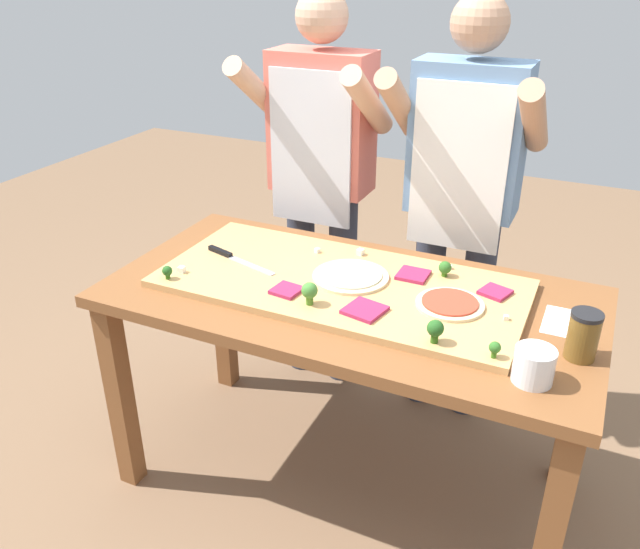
{
  "coord_description": "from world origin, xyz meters",
  "views": [
    {
      "loc": [
        0.69,
        -1.71,
        1.8
      ],
      "look_at": [
        -0.1,
        -0.01,
        0.85
      ],
      "focal_mm": 36.39,
      "sensor_mm": 36.0,
      "label": 1
    }
  ],
  "objects": [
    {
      "name": "ground_plane",
      "position": [
        0.0,
        0.0,
        0.0
      ],
      "size": [
        8.0,
        8.0,
        0.0
      ],
      "primitive_type": "plane",
      "color": "brown"
    },
    {
      "name": "prep_table",
      "position": [
        0.0,
        0.0,
        0.69
      ],
      "size": [
        1.58,
        0.79,
        0.8
      ],
      "color": "brown",
      "rests_on": "ground"
    },
    {
      "name": "cutting_board",
      "position": [
        -0.04,
        0.02,
        0.81
      ],
      "size": [
        1.19,
        0.55,
        0.02
      ],
      "primitive_type": "cube",
      "color": "tan",
      "rests_on": "prep_table"
    },
    {
      "name": "chefs_knife",
      "position": [
        -0.46,
        0.02,
        0.83
      ],
      "size": [
        0.31,
        0.11,
        0.02
      ],
      "color": "#B7BABF",
      "rests_on": "cutting_board"
    },
    {
      "name": "pizza_whole_cheese_artichoke",
      "position": [
        -0.02,
        0.05,
        0.83
      ],
      "size": [
        0.25,
        0.25,
        0.02
      ],
      "color": "beige",
      "rests_on": "cutting_board"
    },
    {
      "name": "pizza_whole_tomato_red",
      "position": [
        0.32,
        0.01,
        0.83
      ],
      "size": [
        0.21,
        0.21,
        0.02
      ],
      "color": "beige",
      "rests_on": "cutting_board"
    },
    {
      "name": "pizza_slice_near_left",
      "position": [
        0.43,
        0.14,
        0.83
      ],
      "size": [
        0.11,
        0.11,
        0.01
      ],
      "primitive_type": "cube",
      "rotation": [
        0.0,
        0.0,
        -0.32
      ],
      "color": "#9E234C",
      "rests_on": "cutting_board"
    },
    {
      "name": "pizza_slice_near_right",
      "position": [
        0.1,
        -0.14,
        0.83
      ],
      "size": [
        0.13,
        0.13,
        0.01
      ],
      "primitive_type": "cube",
      "rotation": [
        0.0,
        0.0,
        -0.2
      ],
      "color": "#9E234C",
      "rests_on": "cutting_board"
    },
    {
      "name": "pizza_slice_center",
      "position": [
        -0.17,
        -0.12,
        0.83
      ],
      "size": [
        0.1,
        0.1,
        0.01
      ],
      "primitive_type": "cube",
      "rotation": [
        0.0,
        0.0,
        -0.12
      ],
      "color": "#9E234C",
      "rests_on": "cutting_board"
    },
    {
      "name": "pizza_slice_far_left",
      "position": [
        0.16,
        0.15,
        0.83
      ],
      "size": [
        0.1,
        0.1,
        0.01
      ],
      "primitive_type": "cube",
      "rotation": [
        0.0,
        0.0,
        -0.0
      ],
      "color": "#9E234C",
      "rests_on": "cutting_board"
    },
    {
      "name": "broccoli_floret_front_left",
      "position": [
        0.5,
        -0.22,
        0.85
      ],
      "size": [
        0.03,
        0.03,
        0.05
      ],
      "color": "#366618",
      "rests_on": "cutting_board"
    },
    {
      "name": "broccoli_floret_front_right",
      "position": [
        -0.07,
        -0.16,
        0.87
      ],
      "size": [
        0.05,
        0.05,
        0.07
      ],
      "color": "#487A23",
      "rests_on": "cutting_board"
    },
    {
      "name": "broccoli_floret_center_left",
      "position": [
        0.26,
        0.2,
        0.85
      ],
      "size": [
        0.04,
        0.04,
        0.05
      ],
      "color": "#366618",
      "rests_on": "cutting_board"
    },
    {
      "name": "broccoli_floret_center_right",
      "position": [
        -0.56,
        -0.21,
        0.85
      ],
      "size": [
        0.03,
        0.03,
        0.05
      ],
      "color": "#2C5915",
      "rests_on": "cutting_board"
    },
    {
      "name": "broccoli_floret_front_mid",
      "position": [
        0.34,
        -0.21,
        0.86
      ],
      "size": [
        0.05,
        0.05,
        0.07
      ],
      "color": "#2C5915",
      "rests_on": "cutting_board"
    },
    {
      "name": "cheese_crumble_a",
      "position": [
        0.26,
        0.25,
        0.83
      ],
      "size": [
        0.02,
        0.02,
        0.01
      ],
      "primitive_type": "cube",
      "rotation": [
        0.0,
        0.0,
        0.53
      ],
      "color": "silver",
      "rests_on": "cutting_board"
    },
    {
      "name": "cheese_crumble_b",
      "position": [
        -0.06,
        0.23,
        0.83
      ],
      "size": [
        0.02,
        0.02,
        0.02
      ],
      "primitive_type": "cube",
      "rotation": [
        0.0,
        0.0,
        1.4
      ],
      "color": "white",
      "rests_on": "cutting_board"
    },
    {
      "name": "cheese_crumble_c",
      "position": [
        -0.55,
        -0.15,
        0.83
      ],
      "size": [
        0.02,
        0.02,
        0.02
      ],
      "primitive_type": "cube",
      "rotation": [
        0.0,
        0.0,
        0.06
      ],
      "color": "white",
      "rests_on": "cutting_board"
    },
    {
      "name": "cheese_crumble_d",
      "position": [
        0.5,
        -0.01,
        0.83
      ],
      "size": [
        0.02,
        0.02,
        0.01
      ],
      "primitive_type": "cube",
      "rotation": [
        0.0,
        0.0,
        0.28
      ],
      "color": "silver",
      "rests_on": "cutting_board"
    },
    {
      "name": "cheese_crumble_e",
      "position": [
        -0.2,
        0.19,
        0.83
      ],
      "size": [
        0.02,
        0.02,
        0.02
      ],
      "primitive_type": "cube",
      "rotation": [
        0.0,
        0.0,
        1.22
      ],
      "color": "white",
      "rests_on": "cutting_board"
    },
    {
      "name": "flour_cup",
      "position": [
        0.61,
        -0.25,
        0.84
      ],
      "size": [
        0.1,
        0.1,
        0.09
      ],
      "color": "white",
      "rests_on": "prep_table"
    },
    {
      "name": "sauce_jar",
      "position": [
        0.71,
        -0.08,
        0.87
      ],
      "size": [
        0.08,
        0.08,
        0.14
      ],
      "color": "brown",
      "rests_on": "prep_table"
    },
    {
      "name": "recipe_note",
      "position": [
        0.66,
        0.09,
        0.8
      ],
      "size": [
        0.14,
        0.18,
        0.0
      ],
      "primitive_type": "cube",
      "rotation": [
        0.0,
        0.0,
        0.0
      ],
      "color": "white",
      "rests_on": "prep_table"
    },
    {
      "name": "cook_left",
      "position": [
        -0.38,
        0.6,
        1.0
      ],
      "size": [
        0.54,
        0.39,
        1.67
      ],
      "color": "#333847",
      "rests_on": "ground"
    },
    {
      "name": "cook_right",
      "position": [
        0.2,
        0.6,
        1.0
      ],
      "size": [
        0.54,
        0.39,
        1.67
      ],
      "color": "#333847",
      "rests_on": "ground"
    }
  ]
}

